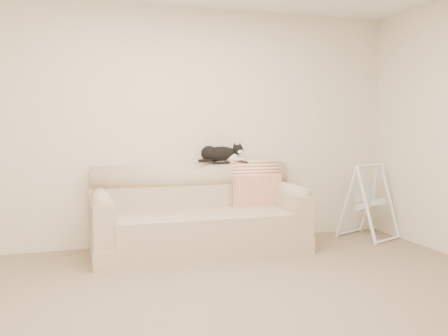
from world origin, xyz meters
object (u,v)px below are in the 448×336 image
sofa (198,217)px  remote_a (221,162)px  remote_b (240,162)px  baby_swing (368,201)px  tuxedo_cat (221,154)px

sofa → remote_a: remote_a is taller
remote_b → baby_swing: (1.51, -0.22, -0.47)m
tuxedo_cat → remote_a: bearing=-104.2°
remote_b → baby_swing: bearing=-8.2°
remote_a → tuxedo_cat: bearing=75.8°
sofa → remote_a: size_ratio=11.95×
tuxedo_cat → baby_swing: (1.73, -0.25, -0.57)m
sofa → tuxedo_cat: 0.77m
remote_b → sofa: bearing=-158.8°
remote_a → baby_swing: 1.81m
baby_swing → tuxedo_cat: bearing=171.7°
baby_swing → remote_b: bearing=171.8°
tuxedo_cat → remote_b: bearing=-8.6°
remote_a → remote_b: size_ratio=1.05×
remote_a → tuxedo_cat: size_ratio=0.33×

